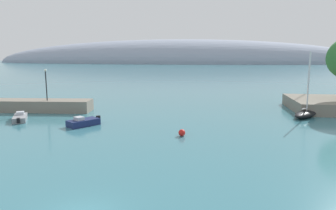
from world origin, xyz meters
TOP-DOWN VIEW (x-y plane):
  - breakwater_rocks at (-20.30, 28.59)m, footprint 19.07×5.12m
  - distant_ridge at (-21.07, 252.04)m, footprint 320.41×69.68m
  - sailboat_black_near_shore at (20.05, 29.52)m, footprint 5.36×6.22m
  - sailboat_sand_mid_mooring at (23.89, 42.68)m, footprint 6.08×5.21m
  - motorboat_grey_foreground at (-17.76, 22.31)m, footprint 3.39×4.63m
  - motorboat_navy_alongside_breakwater at (-8.35, 20.56)m, footprint 3.71×4.09m
  - mooring_buoy_red at (3.95, 17.35)m, footprint 0.73×0.73m
  - harbor_lamp_post at (-17.11, 28.27)m, footprint 0.36×0.36m

SIDE VIEW (x-z plane):
  - distant_ridge at x=-21.07m, z-range -19.62..19.62m
  - mooring_buoy_red at x=3.95m, z-range 0.00..0.73m
  - motorboat_grey_foreground at x=-17.76m, z-range -0.16..0.90m
  - motorboat_navy_alongside_breakwater at x=-8.35m, z-range -0.16..1.02m
  - sailboat_sand_mid_mooring at x=23.89m, z-range -3.99..5.01m
  - sailboat_black_near_shore at x=20.05m, z-range -3.86..4.96m
  - breakwater_rocks at x=-20.30m, z-range 0.00..1.74m
  - harbor_lamp_post at x=-17.11m, z-range 2.25..6.91m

